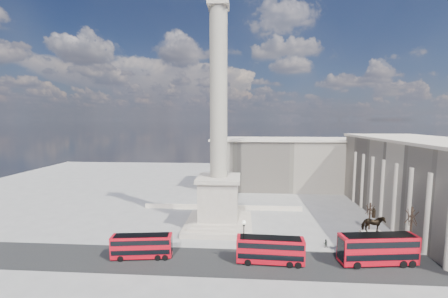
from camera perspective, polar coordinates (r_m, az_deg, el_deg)
ground at (r=56.63m, az=-1.53°, el=-17.54°), size 180.00×180.00×0.00m
asphalt_road at (r=47.43m, az=3.78°, el=-22.50°), size 120.00×9.00×0.01m
nelsons_column at (r=57.71m, az=-1.11°, el=-3.67°), size 14.00×14.00×49.85m
balustrade_wall at (r=71.36m, az=-0.32°, el=-12.00°), size 40.00×0.60×1.10m
building_east at (r=74.78m, az=36.35°, el=-5.41°), size 19.00×46.00×18.60m
building_northeast at (r=94.01m, az=13.02°, el=-2.87°), size 51.00×17.00×16.60m
red_bus_a at (r=49.63m, az=-16.61°, el=-18.73°), size 9.90×3.40×3.94m
red_bus_b at (r=46.74m, az=9.64°, el=-19.95°), size 10.60×2.87×4.26m
red_bus_c at (r=51.79m, az=29.39°, el=-17.62°), size 12.18×4.10×4.84m
victorian_lamp at (r=45.16m, az=4.13°, el=-18.10°), size 0.61×0.61×7.13m
equestrian_statue at (r=52.90m, az=28.41°, el=-16.54°), size 4.12×3.09×8.55m
bare_tree_near at (r=56.76m, az=34.44°, el=-11.27°), size 1.97×1.97×8.62m
bare_tree_mid at (r=61.93m, az=28.09°, el=-10.86°), size 1.81×1.81×6.86m
bare_tree_far at (r=71.45m, az=34.93°, el=-8.83°), size 1.76×1.76×7.18m
pedestrian_walking at (r=57.94m, az=25.60°, el=-16.72°), size 0.66×0.52×1.62m
pedestrian_standing at (r=54.72m, az=20.34°, el=-17.92°), size 0.79×0.64×1.55m
pedestrian_crossing at (r=50.18m, az=5.39°, el=-19.73°), size 0.64×1.07×1.71m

